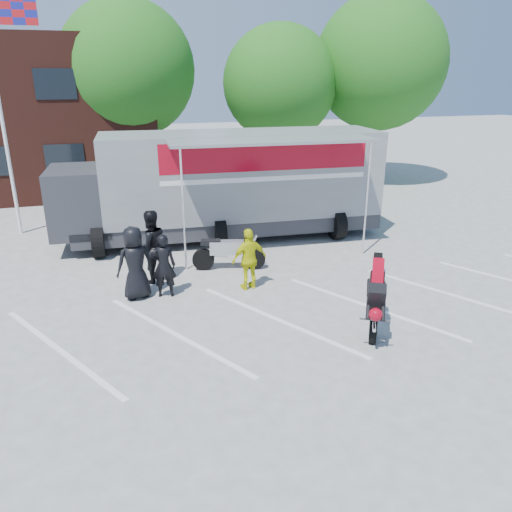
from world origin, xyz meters
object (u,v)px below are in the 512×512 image
tree_right (380,63)px  spectator_hivis (249,259)px  tree_left (127,70)px  spectator_leather_b (164,266)px  transporter_truck (229,237)px  parked_motorcycle (229,269)px  tree_mid (280,84)px  spectator_leather_c (151,247)px  stunt_bike_rider (372,327)px  spectator_leather_a (135,263)px  flagpole (5,85)px

tree_right → spectator_hivis: size_ratio=5.48×
tree_right → tree_left: bearing=172.9°
spectator_leather_b → tree_right: bearing=-126.7°
transporter_truck → parked_motorcycle: (-0.73, -3.02, 0.00)m
tree_left → parked_motorcycle: 12.96m
spectator_hivis → tree_left: bearing=-91.7°
parked_motorcycle → spectator_leather_b: spectator_leather_b is taller
transporter_truck → tree_left: bearing=109.8°
tree_mid → tree_right: bearing=-5.7°
spectator_leather_c → transporter_truck: bearing=-149.5°
transporter_truck → spectator_hivis: transporter_truck is taller
tree_right → spectator_leather_b: size_ratio=5.46×
spectator_leather_c → spectator_hivis: spectator_leather_c is taller
parked_motorcycle → spectator_leather_b: size_ratio=1.30×
parked_motorcycle → spectator_leather_c: 2.45m
tree_right → stunt_bike_rider: 17.49m
spectator_leather_b → spectator_leather_a: bearing=1.7°
spectator_leather_a → parked_motorcycle: bearing=-170.7°
tree_right → parked_motorcycle: 15.45m
flagpole → spectator_hivis: (6.30, -7.06, -4.22)m
parked_motorcycle → tree_mid: bearing=-12.2°
stunt_bike_rider → tree_mid: bearing=108.0°
tree_right → parked_motorcycle: (-10.15, -10.06, -5.88)m
spectator_leather_c → parked_motorcycle: bearing=169.2°
flagpole → tree_left: bearing=54.7°
flagpole → parked_motorcycle: (6.10, -5.56, -5.05)m
transporter_truck → spectator_leather_b: size_ratio=6.77×
parked_motorcycle → spectator_leather_a: 3.12m
spectator_leather_c → spectator_hivis: 2.73m
stunt_bike_rider → spectator_hivis: (-2.07, 2.90, 0.83)m
stunt_bike_rider → spectator_leather_a: bearing=176.4°
tree_left → stunt_bike_rider: (4.12, -15.96, -5.57)m
spectator_leather_a → spectator_leather_b: 0.72m
flagpole → spectator_leather_a: flagpole is taller
parked_motorcycle → spectator_leather_a: (-2.71, -1.23, 0.94)m
stunt_bike_rider → spectator_leather_c: (-4.49, 4.14, 1.01)m
flagpole → tree_right: 16.88m
parked_motorcycle → spectator_leather_a: spectator_leather_a is taller
spectator_leather_a → tree_right: bearing=-153.8°
flagpole → spectator_hivis: 10.36m
flagpole → spectator_leather_a: (3.39, -6.79, -4.11)m
transporter_truck → spectator_leather_c: bearing=-129.1°
tree_left → tree_mid: tree_left is taller
spectator_hivis → tree_mid: bearing=-123.0°
spectator_leather_a → tree_left: bearing=-109.0°
spectator_leather_a → spectator_leather_c: spectator_leather_c is taller
spectator_leather_c → tree_mid: bearing=-141.7°
flagpole → transporter_truck: bearing=-20.4°
tree_mid → tree_right: (5.00, -0.50, 0.93)m
flagpole → spectator_leather_a: 8.63m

